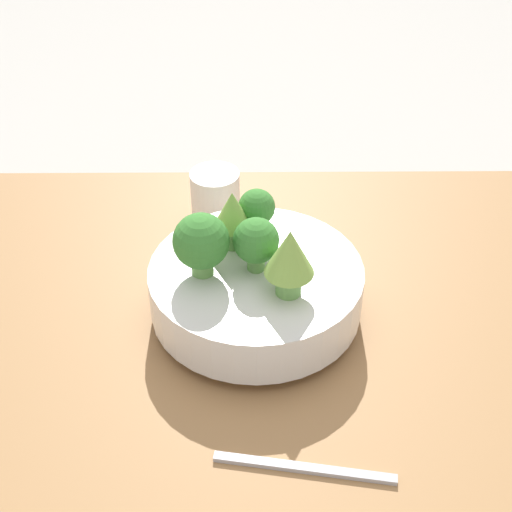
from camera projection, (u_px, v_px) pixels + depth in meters
The scene contains 10 objects.
ground_plane at pixel (238, 337), 0.93m from camera, with size 6.00×6.00×0.00m, color #ADA89E.
table at pixel (238, 326), 0.91m from camera, with size 0.98×0.69×0.04m.
bowl at pixel (256, 290), 0.87m from camera, with size 0.26×0.26×0.08m.
broccoli_floret_left at pixel (201, 242), 0.82m from camera, with size 0.07×0.07×0.08m.
broccoli_floret_center at pixel (256, 242), 0.83m from camera, with size 0.06×0.06×0.07m.
romanesco_piece_far at pixel (232, 213), 0.86m from camera, with size 0.05×0.05×0.08m.
romanesco_piece_near at pixel (290, 256), 0.79m from camera, with size 0.06×0.06×0.09m.
broccoli_floret_back at pixel (257, 210), 0.88m from camera, with size 0.05×0.05×0.07m.
cup at pixel (215, 197), 1.04m from camera, with size 0.07×0.07×0.08m.
fork at pixel (304, 468), 0.72m from camera, with size 0.19×0.04×0.01m.
Camera 1 is at (0.02, -0.66, 0.66)m, focal length 50.00 mm.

